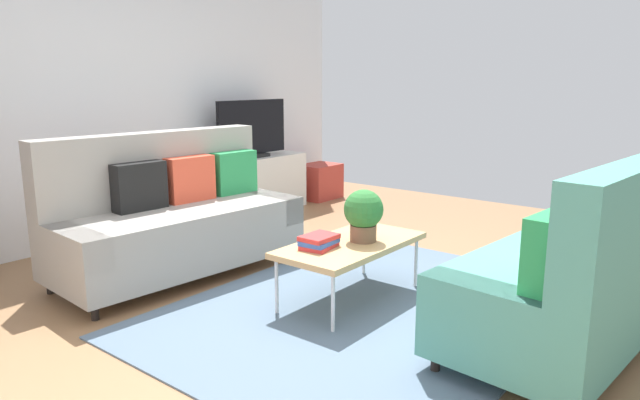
% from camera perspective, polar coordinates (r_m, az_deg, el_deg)
% --- Properties ---
extents(ground_plane, '(7.68, 7.68, 0.00)m').
position_cam_1_polar(ground_plane, '(4.01, 2.44, -10.22)').
color(ground_plane, '#936B47').
extents(wall_far, '(6.40, 0.12, 2.90)m').
position_cam_1_polar(wall_far, '(5.82, -20.66, 10.59)').
color(wall_far, silver).
rests_on(wall_far, ground_plane).
extents(area_rug, '(2.90, 2.20, 0.01)m').
position_cam_1_polar(area_rug, '(3.93, 4.99, -10.64)').
color(area_rug, slate).
rests_on(area_rug, ground_plane).
extents(couch_beige, '(1.96, 0.98, 1.10)m').
position_cam_1_polar(couch_beige, '(4.63, -14.22, -1.65)').
color(couch_beige, gray).
rests_on(couch_beige, ground_plane).
extents(couch_green, '(1.97, 1.00, 1.10)m').
position_cam_1_polar(couch_green, '(3.61, 24.61, -6.36)').
color(couch_green, teal).
rests_on(couch_green, ground_plane).
extents(coffee_table, '(1.10, 0.56, 0.42)m').
position_cam_1_polar(coffee_table, '(3.94, 3.07, -4.55)').
color(coffee_table, tan).
rests_on(coffee_table, ground_plane).
extents(tv_console, '(1.40, 0.44, 0.64)m').
position_cam_1_polar(tv_console, '(6.62, -6.73, 1.49)').
color(tv_console, silver).
rests_on(tv_console, ground_plane).
extents(tv, '(1.00, 0.20, 0.64)m').
position_cam_1_polar(tv, '(6.52, -6.74, 6.94)').
color(tv, black).
rests_on(tv, tv_console).
extents(storage_trunk, '(0.52, 0.40, 0.44)m').
position_cam_1_polar(storage_trunk, '(7.38, -0.08, 1.86)').
color(storage_trunk, '#B2382D').
rests_on(storage_trunk, ground_plane).
extents(potted_plant, '(0.27, 0.27, 0.36)m').
position_cam_1_polar(potted_plant, '(3.92, 4.33, -1.30)').
color(potted_plant, brown).
rests_on(potted_plant, coffee_table).
extents(table_book_0, '(0.27, 0.22, 0.03)m').
position_cam_1_polar(table_book_0, '(3.79, -0.09, -4.57)').
color(table_book_0, red).
rests_on(table_book_0, coffee_table).
extents(table_book_1, '(0.26, 0.20, 0.03)m').
position_cam_1_polar(table_book_1, '(3.78, -0.09, -4.15)').
color(table_book_1, '#3359B2').
rests_on(table_book_1, table_book_0).
extents(table_book_2, '(0.24, 0.18, 0.03)m').
position_cam_1_polar(table_book_2, '(3.78, -0.09, -3.71)').
color(table_book_2, red).
rests_on(table_book_2, table_book_1).
extents(vase_0, '(0.14, 0.14, 0.17)m').
position_cam_1_polar(vase_0, '(6.21, -10.96, 4.47)').
color(vase_0, '#4C72B2').
rests_on(vase_0, tv_console).
extents(bottle_0, '(0.06, 0.06, 0.20)m').
position_cam_1_polar(bottle_0, '(6.27, -9.06, 4.73)').
color(bottle_0, '#3F8C4C').
rests_on(bottle_0, tv_console).
extents(bottle_1, '(0.06, 0.06, 0.15)m').
position_cam_1_polar(bottle_1, '(6.35, -8.30, 4.63)').
color(bottle_1, silver).
rests_on(bottle_1, tv_console).
extents(bottle_2, '(0.06, 0.06, 0.14)m').
position_cam_1_polar(bottle_2, '(6.42, -7.60, 4.68)').
color(bottle_2, orange).
rests_on(bottle_2, tv_console).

